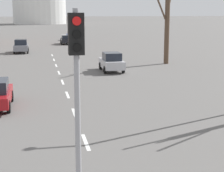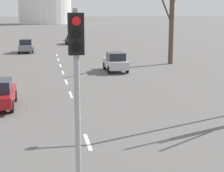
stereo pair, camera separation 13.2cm
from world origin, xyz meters
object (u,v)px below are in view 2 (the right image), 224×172
at_px(sedan_near_left, 71,39).
at_px(sedan_mid_centre, 77,36).
at_px(traffic_signal_centre_tall, 77,79).
at_px(sedan_near_right, 116,62).
at_px(sedan_far_right, 26,46).

distance_m(sedan_near_left, sedan_mid_centre, 8.93).
height_order(traffic_signal_centre_tall, sedan_near_left, traffic_signal_centre_tall).
xyz_separation_m(traffic_signal_centre_tall, sedan_near_right, (5.58, 23.71, -2.86)).
bearing_deg(traffic_signal_centre_tall, sedan_near_right, 76.75).
bearing_deg(traffic_signal_centre_tall, sedan_far_right, 94.00).
relative_size(traffic_signal_centre_tall, sedan_far_right, 1.30).
relative_size(sedan_near_left, sedan_far_right, 1.02).
bearing_deg(sedan_mid_centre, sedan_far_right, -112.30).
height_order(traffic_signal_centre_tall, sedan_mid_centre, traffic_signal_centre_tall).
bearing_deg(sedan_far_right, sedan_mid_centre, 67.70).
distance_m(traffic_signal_centre_tall, sedan_far_right, 41.13).
height_order(sedan_near_left, sedan_mid_centre, sedan_mid_centre).
bearing_deg(sedan_near_right, sedan_mid_centre, 90.00).
bearing_deg(sedan_near_left, traffic_signal_centre_tall, -94.19).
bearing_deg(sedan_near_left, sedan_mid_centre, 78.91).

